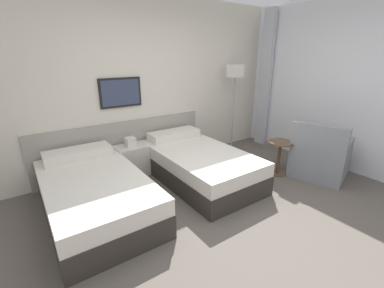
{
  "coord_description": "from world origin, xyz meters",
  "views": [
    {
      "loc": [
        -1.84,
        -1.7,
        1.81
      ],
      "look_at": [
        0.11,
        1.1,
        0.62
      ],
      "focal_mm": 24.0,
      "sensor_mm": 36.0,
      "label": 1
    }
  ],
  "objects_px": {
    "floor_lamp": "(235,80)",
    "armchair": "(320,158)",
    "bed_near_window": "(198,164)",
    "bed_near_door": "(95,193)",
    "nightstand": "(132,160)",
    "side_table": "(280,152)"
  },
  "relations": [
    {
      "from": "bed_near_door",
      "to": "armchair",
      "type": "bearing_deg",
      "value": -17.58
    },
    {
      "from": "nightstand",
      "to": "side_table",
      "type": "relative_size",
      "value": 1.14
    },
    {
      "from": "nightstand",
      "to": "armchair",
      "type": "distance_m",
      "value": 2.92
    },
    {
      "from": "floor_lamp",
      "to": "armchair",
      "type": "bearing_deg",
      "value": -79.73
    },
    {
      "from": "bed_near_door",
      "to": "side_table",
      "type": "bearing_deg",
      "value": -12.5
    },
    {
      "from": "floor_lamp",
      "to": "bed_near_door",
      "type": "bearing_deg",
      "value": -167.03
    },
    {
      "from": "bed_near_door",
      "to": "floor_lamp",
      "type": "bearing_deg",
      "value": 12.97
    },
    {
      "from": "side_table",
      "to": "bed_near_door",
      "type": "bearing_deg",
      "value": 167.5
    },
    {
      "from": "bed_near_door",
      "to": "bed_near_window",
      "type": "relative_size",
      "value": 1.0
    },
    {
      "from": "bed_near_door",
      "to": "nightstand",
      "type": "height_order",
      "value": "nightstand"
    },
    {
      "from": "floor_lamp",
      "to": "side_table",
      "type": "bearing_deg",
      "value": -97.47
    },
    {
      "from": "bed_near_window",
      "to": "floor_lamp",
      "type": "relative_size",
      "value": 1.16
    },
    {
      "from": "bed_near_door",
      "to": "armchair",
      "type": "height_order",
      "value": "armchair"
    },
    {
      "from": "floor_lamp",
      "to": "armchair",
      "type": "xyz_separation_m",
      "value": [
        0.3,
        -1.65,
        -1.07
      ]
    },
    {
      "from": "bed_near_door",
      "to": "bed_near_window",
      "type": "xyz_separation_m",
      "value": [
        1.53,
        0.0,
        0.0
      ]
    },
    {
      "from": "floor_lamp",
      "to": "side_table",
      "type": "relative_size",
      "value": 3.02
    },
    {
      "from": "bed_near_window",
      "to": "armchair",
      "type": "distance_m",
      "value": 1.89
    },
    {
      "from": "bed_near_door",
      "to": "bed_near_window",
      "type": "distance_m",
      "value": 1.53
    },
    {
      "from": "nightstand",
      "to": "side_table",
      "type": "bearing_deg",
      "value": -34.37
    },
    {
      "from": "side_table",
      "to": "armchair",
      "type": "bearing_deg",
      "value": -40.93
    },
    {
      "from": "bed_near_door",
      "to": "nightstand",
      "type": "xyz_separation_m",
      "value": [
        0.76,
        0.71,
        0.0
      ]
    },
    {
      "from": "armchair",
      "to": "side_table",
      "type": "bearing_deg",
      "value": 32.51
    }
  ]
}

